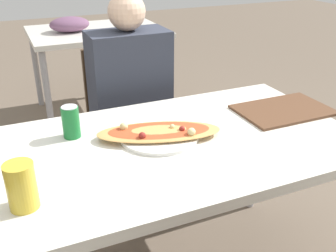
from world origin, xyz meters
The scene contains 8 objects.
dining_table centered at (0.00, 0.00, 0.66)m, with size 1.40×0.80×0.73m.
chair_far_seated centered at (0.03, 0.73, 0.50)m, with size 0.40×0.40×0.89m.
person_seated centered at (0.03, 0.62, 0.69)m, with size 0.40×0.25×1.20m.
pizza_main centered at (-0.04, 0.05, 0.75)m, with size 0.51×0.31×0.06m.
soda_can centered at (-0.35, 0.19, 0.79)m, with size 0.07×0.07×0.12m.
drink_glass centered at (-0.56, -0.19, 0.80)m, with size 0.08×0.08×0.14m.
serving_tray centered at (0.56, 0.07, 0.73)m, with size 0.41×0.27×0.01m.
background_table centered at (0.19, 2.09, 0.67)m, with size 1.10×0.80×0.85m.
Camera 1 is at (-0.55, -1.19, 1.42)m, focal length 42.00 mm.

